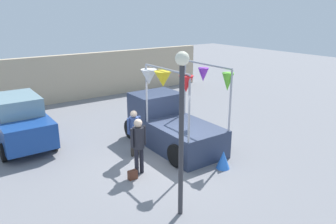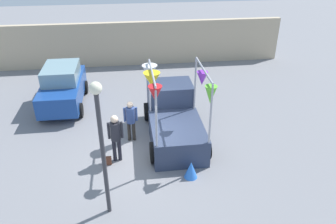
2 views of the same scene
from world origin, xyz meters
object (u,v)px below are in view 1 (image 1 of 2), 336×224
vendor_truck (169,122)px  street_lamp (182,114)px  folded_kite_bundle_azure (223,160)px  parked_car (19,120)px  handbag (133,175)px  person_customer (138,141)px  person_vendor (134,129)px

vendor_truck → street_lamp: street_lamp is taller
street_lamp → folded_kite_bundle_azure: street_lamp is taller
parked_car → street_lamp: size_ratio=0.98×
parked_car → handbag: (2.12, -4.89, -0.80)m
parked_car → handbag: size_ratio=14.29×
parked_car → person_customer: (2.47, -4.69, 0.15)m
vendor_truck → handbag: vendor_truck is taller
person_customer → handbag: bearing=-150.3°
person_vendor → folded_kite_bundle_azure: person_vendor is taller
parked_car → vendor_truck: bearing=-34.8°
folded_kite_bundle_azure → parked_car: bearing=129.3°
handbag → person_customer: bearing=29.7°
vendor_truck → folded_kite_bundle_azure: size_ratio=6.73×
vendor_truck → parked_car: 5.66m
vendor_truck → parked_car: bearing=145.2°
vendor_truck → folded_kite_bundle_azure: bearing=-85.4°
person_customer → person_vendor: 1.36m
vendor_truck → folded_kite_bundle_azure: vendor_truck is taller
vendor_truck → street_lamp: size_ratio=0.99×
person_customer → street_lamp: 2.89m
person_vendor → folded_kite_bundle_azure: size_ratio=2.77×
vendor_truck → handbag: 3.12m
parked_car → street_lamp: street_lamp is taller
person_customer → handbag: (-0.35, -0.20, -0.96)m
handbag → street_lamp: street_lamp is taller
folded_kite_bundle_azure → vendor_truck: bearing=94.6°
person_customer → folded_kite_bundle_azure: (2.40, -1.26, -0.80)m
parked_car → folded_kite_bundle_azure: bearing=-50.7°
vendor_truck → handbag: size_ratio=14.43×
handbag → parked_car: bearing=113.4°
parked_car → person_customer: 5.30m
parked_car → folded_kite_bundle_azure: size_ratio=6.67×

